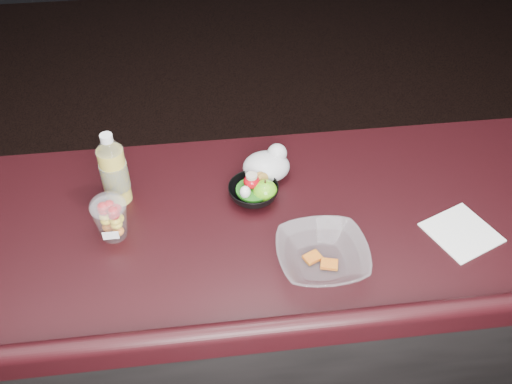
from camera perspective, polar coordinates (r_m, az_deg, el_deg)
counter at (r=1.93m, az=-0.68°, el=-13.34°), size 4.06×0.71×1.02m
lemonade_bottle at (r=1.57m, az=-13.98°, el=1.83°), size 0.07×0.07×0.22m
fruit_cup at (r=1.49m, az=-14.35°, el=-2.40°), size 0.09×0.09×0.13m
green_apple at (r=1.56m, az=0.91°, el=0.08°), size 0.07×0.07×0.07m
plastic_bag at (r=1.62m, az=1.18°, el=2.72°), size 0.14×0.11×0.10m
snack_bowl at (r=1.57m, az=-0.30°, el=0.10°), size 0.18×0.18×0.08m
takeout_bowl at (r=1.42m, az=6.62°, el=-6.36°), size 0.23×0.23×0.06m
paper_napkin at (r=1.59m, az=19.86°, el=-3.83°), size 0.21×0.21×0.00m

